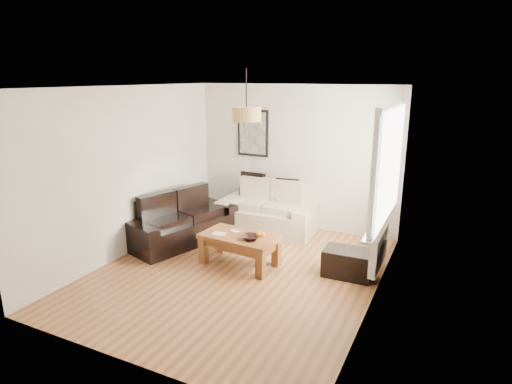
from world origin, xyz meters
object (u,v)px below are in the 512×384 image
at_px(loveseat_cream, 268,208).
at_px(ottoman, 348,263).
at_px(sofa_leather, 181,219).
at_px(coffee_table, 240,250).

relative_size(loveseat_cream, ottoman, 2.57).
bearing_deg(sofa_leather, coffee_table, -89.07).
relative_size(sofa_leather, ottoman, 2.75).
xyz_separation_m(loveseat_cream, sofa_leather, (-1.10, -1.15, -0.03)).
bearing_deg(coffee_table, ottoman, 12.19).
distance_m(sofa_leather, ottoman, 2.89).
relative_size(sofa_leather, coffee_table, 1.62).
bearing_deg(ottoman, coffee_table, -167.81).
height_order(loveseat_cream, ottoman, loveseat_cream).
distance_m(loveseat_cream, sofa_leather, 1.59).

